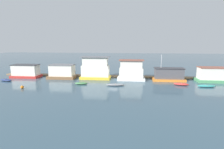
# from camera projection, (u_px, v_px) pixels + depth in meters

# --- Properties ---
(ground_plane) EXTENTS (200.00, 200.00, 0.00)m
(ground_plane) POSITION_uv_depth(u_px,v_px,m) (112.00, 79.00, 42.85)
(ground_plane) COLOR #385160
(dock_walkway) EXTENTS (59.60, 2.06, 0.30)m
(dock_walkway) POSITION_uv_depth(u_px,v_px,m) (114.00, 76.00, 45.96)
(dock_walkway) COLOR #846B4C
(dock_walkway) RESTS_ON ground_plane
(houseboat_red) EXTENTS (7.16, 3.45, 3.34)m
(houseboat_red) POSITION_uv_depth(u_px,v_px,m) (26.00, 71.00, 45.06)
(houseboat_red) COLOR red
(houseboat_red) RESTS_ON ground_plane
(houseboat_brown) EXTENTS (6.84, 4.02, 3.49)m
(houseboat_brown) POSITION_uv_depth(u_px,v_px,m) (62.00, 72.00, 44.02)
(houseboat_brown) COLOR brown
(houseboat_brown) RESTS_ON ground_plane
(houseboat_yellow) EXTENTS (7.38, 3.40, 5.51)m
(houseboat_yellow) POSITION_uv_depth(u_px,v_px,m) (95.00, 69.00, 43.10)
(houseboat_yellow) COLOR gold
(houseboat_yellow) RESTS_ON ground_plane
(houseboat_white) EXTENTS (6.51, 3.76, 4.85)m
(houseboat_white) POSITION_uv_depth(u_px,v_px,m) (131.00, 71.00, 42.01)
(houseboat_white) COLOR white
(houseboat_white) RESTS_ON ground_plane
(houseboat_orange) EXTENTS (7.40, 3.32, 6.14)m
(houseboat_orange) POSITION_uv_depth(u_px,v_px,m) (169.00, 75.00, 41.24)
(houseboat_orange) COLOR orange
(houseboat_orange) RESTS_ON ground_plane
(houseboat_green) EXTENTS (6.69, 3.97, 3.37)m
(houseboat_green) POSITION_uv_depth(u_px,v_px,m) (211.00, 75.00, 40.24)
(houseboat_green) COLOR #4C9360
(houseboat_green) RESTS_ON ground_plane
(dinghy_navy) EXTENTS (3.58, 2.12, 0.49)m
(dinghy_navy) POSITION_uv_depth(u_px,v_px,m) (6.00, 80.00, 41.04)
(dinghy_navy) COLOR navy
(dinghy_navy) RESTS_ON ground_plane
(dinghy_green) EXTENTS (2.84, 1.49, 0.45)m
(dinghy_green) POSITION_uv_depth(u_px,v_px,m) (81.00, 83.00, 37.84)
(dinghy_green) COLOR #47844C
(dinghy_green) RESTS_ON ground_plane
(dinghy_grey) EXTENTS (3.89, 1.77, 0.40)m
(dinghy_grey) POSITION_uv_depth(u_px,v_px,m) (115.00, 85.00, 36.72)
(dinghy_grey) COLOR gray
(dinghy_grey) RESTS_ON ground_plane
(dinghy_red) EXTENTS (3.20, 1.74, 0.53)m
(dinghy_red) POSITION_uv_depth(u_px,v_px,m) (181.00, 84.00, 36.94)
(dinghy_red) COLOR red
(dinghy_red) RESTS_ON ground_plane
(dinghy_teal) EXTENTS (3.74, 1.58, 0.45)m
(dinghy_teal) POSITION_uv_depth(u_px,v_px,m) (207.00, 86.00, 35.64)
(dinghy_teal) COLOR teal
(dinghy_teal) RESTS_ON ground_plane
(mooring_post_near_left) EXTENTS (0.22, 0.22, 1.35)m
(mooring_post_near_left) POSITION_uv_depth(u_px,v_px,m) (59.00, 74.00, 46.19)
(mooring_post_near_left) COLOR brown
(mooring_post_near_left) RESTS_ON ground_plane
(mooring_post_far_left) EXTENTS (0.22, 0.22, 1.20)m
(mooring_post_far_left) POSITION_uv_depth(u_px,v_px,m) (65.00, 74.00, 46.02)
(mooring_post_far_left) COLOR brown
(mooring_post_far_left) RESTS_ON ground_plane
(mooring_post_near_right) EXTENTS (0.30, 0.30, 1.28)m
(mooring_post_near_right) POSITION_uv_depth(u_px,v_px,m) (97.00, 75.00, 45.07)
(mooring_post_near_right) COLOR #846B4C
(mooring_post_near_right) RESTS_ON ground_plane
(buoy_orange) EXTENTS (0.62, 0.62, 0.62)m
(buoy_orange) POSITION_uv_depth(u_px,v_px,m) (22.00, 87.00, 34.33)
(buoy_orange) COLOR orange
(buoy_orange) RESTS_ON ground_plane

